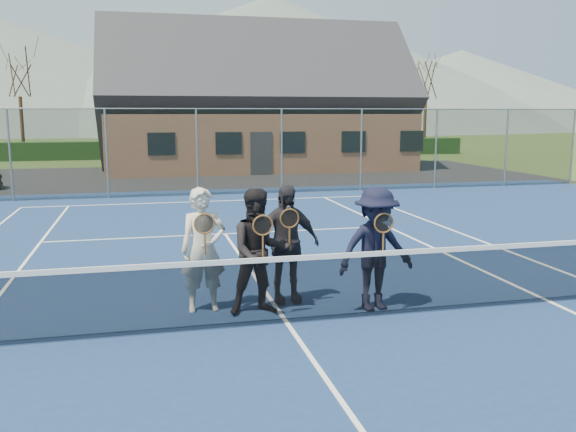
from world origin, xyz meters
The scene contains 18 objects.
ground centered at (0.00, 20.00, 0.00)m, with size 220.00×220.00×0.00m, color #334B1A.
court_surface centered at (0.00, 0.00, 0.01)m, with size 30.00×30.00×0.02m, color navy.
tarmac_carpark centered at (-4.00, 20.00, 0.01)m, with size 40.00×12.00×0.01m, color black.
hedge_row centered at (0.00, 32.00, 0.55)m, with size 40.00×1.20×1.10m, color #173210.
hill_centre centered at (20.00, 95.00, 11.00)m, with size 120.00×120.00×22.00m, color #56675D.
hill_east centered at (55.00, 95.00, 7.00)m, with size 90.00×90.00×14.00m, color slate.
court_markings centered at (0.00, 0.00, 0.02)m, with size 11.03×23.83×0.01m.
tennis_net centered at (0.00, 0.00, 0.54)m, with size 11.68×0.08×1.10m.
perimeter_fence centered at (0.00, 13.50, 1.52)m, with size 30.07×0.07×3.02m.
clubhouse centered at (4.00, 24.00, 3.99)m, with size 15.60×8.20×7.70m.
tree_b centered at (-9.00, 33.00, 5.79)m, with size 3.20×3.20×7.77m.
tree_c centered at (2.00, 33.00, 5.79)m, with size 3.20×3.20×7.77m.
tree_d centered at (12.00, 33.00, 5.79)m, with size 3.20×3.20×7.77m.
tree_e centered at (18.00, 33.00, 5.79)m, with size 3.20×3.20×7.77m.
player_a centered at (-1.04, 0.84, 0.92)m, with size 0.67×0.51×1.80m.
player_b centered at (-0.28, 0.54, 0.92)m, with size 0.90×0.71×1.80m.
player_c centered at (0.21, 0.99, 0.92)m, with size 1.08×0.53×1.80m.
player_d centered at (1.40, 0.32, 0.92)m, with size 1.23×0.79×1.80m.
Camera 1 is at (-1.84, -7.74, 2.86)m, focal length 38.00 mm.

